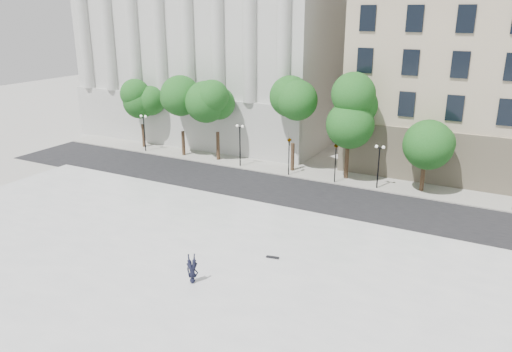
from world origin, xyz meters
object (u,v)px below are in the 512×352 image
object	(u,v)px
person_lying	(193,279)
skateboard	(273,257)
traffic_light_west	(289,138)
traffic_light_east	(336,144)

from	to	relation	value
person_lying	skateboard	size ratio (longest dim) A/B	2.18
traffic_light_west	skateboard	distance (m)	17.83
traffic_light_west	skateboard	bearing A→B (deg)	-68.74
traffic_light_east	person_lying	xyz separation A→B (m)	(-0.87, -21.08, -3.02)
traffic_light_west	traffic_light_east	distance (m)	4.58
traffic_light_west	person_lying	distance (m)	21.61
traffic_light_west	traffic_light_east	bearing A→B (deg)	0.00
traffic_light_east	skateboard	world-z (taller)	traffic_light_east
traffic_light_west	traffic_light_east	xyz separation A→B (m)	(4.58, 0.00, 0.00)
person_lying	traffic_light_west	bearing A→B (deg)	68.43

